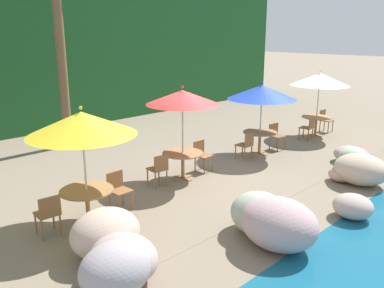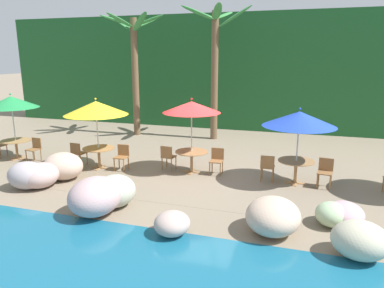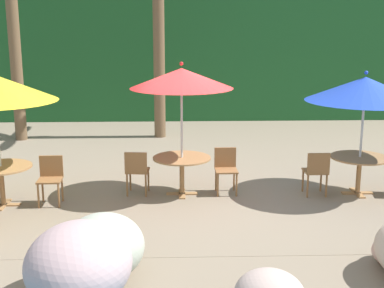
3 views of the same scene
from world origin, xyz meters
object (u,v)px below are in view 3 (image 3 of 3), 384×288
at_px(dining_table_yellow, 1,173).
at_px(chair_yellow_seaward, 51,176).
at_px(umbrella_red, 181,78).
at_px(dining_table_blue, 360,163).
at_px(chair_red_seaward, 226,167).
at_px(chair_blue_inland, 317,170).
at_px(umbrella_blue, 365,89).
at_px(dining_table_red, 182,164).
at_px(chair_red_inland, 137,169).

bearing_deg(dining_table_yellow, chair_yellow_seaward, 7.74).
bearing_deg(umbrella_red, dining_table_blue, -1.28).
bearing_deg(chair_red_seaward, chair_blue_inland, -9.69).
bearing_deg(dining_table_blue, chair_red_seaward, 175.84).
relative_size(dining_table_yellow, umbrella_blue, 0.46).
distance_m(dining_table_red, chair_red_seaward, 0.86).
xyz_separation_m(dining_table_yellow, chair_blue_inland, (5.77, 0.35, -0.10)).
xyz_separation_m(dining_table_yellow, umbrella_blue, (6.62, 0.45, 1.41)).
relative_size(chair_red_seaward, chair_red_inland, 1.00).
relative_size(dining_table_red, chair_red_inland, 1.26).
bearing_deg(chair_yellow_seaward, dining_table_red, 9.75).
height_order(dining_table_yellow, chair_red_inland, chair_red_inland).
distance_m(umbrella_red, chair_red_seaward, 1.92).
bearing_deg(chair_red_inland, umbrella_blue, -0.83).
distance_m(umbrella_red, umbrella_blue, 3.39).
distance_m(dining_table_yellow, umbrella_red, 3.65).
height_order(chair_red_seaward, dining_table_blue, chair_red_seaward).
bearing_deg(chair_blue_inland, chair_yellow_seaward, -177.32).
distance_m(chair_red_inland, chair_blue_inland, 3.40).
xyz_separation_m(chair_red_seaward, dining_table_blue, (2.54, -0.18, 0.10)).
distance_m(chair_yellow_seaward, umbrella_blue, 5.98).
xyz_separation_m(dining_table_yellow, chair_yellow_seaward, (0.85, 0.12, -0.10)).
height_order(dining_table_blue, chair_blue_inland, chair_blue_inland).
xyz_separation_m(chair_red_inland, chair_blue_inland, (3.39, -0.17, 0.00)).
distance_m(dining_table_yellow, chair_red_seaward, 4.13).
bearing_deg(chair_red_seaward, chair_red_inland, -175.87).
bearing_deg(dining_table_yellow, dining_table_red, 9.23).
distance_m(umbrella_red, dining_table_blue, 3.75).
bearing_deg(chair_blue_inland, chair_red_inland, 177.21).
xyz_separation_m(chair_red_seaward, umbrella_blue, (2.54, -0.18, 1.52)).
height_order(chair_yellow_seaward, umbrella_red, umbrella_red).
bearing_deg(umbrella_blue, dining_table_red, 178.72).
bearing_deg(umbrella_blue, dining_table_yellow, -176.11).
bearing_deg(dining_table_red, umbrella_blue, -1.28).
bearing_deg(umbrella_blue, umbrella_red, 178.72).
distance_m(chair_yellow_seaward, chair_red_seaward, 3.28).
relative_size(dining_table_red, dining_table_blue, 1.00).
bearing_deg(chair_red_inland, chair_yellow_seaward, -165.50).
bearing_deg(chair_red_inland, chair_red_seaward, 4.13).
relative_size(dining_table_blue, chair_blue_inland, 1.26).
bearing_deg(chair_red_inland, dining_table_yellow, -167.87).
xyz_separation_m(chair_yellow_seaward, dining_table_blue, (5.77, 0.33, 0.10)).
relative_size(umbrella_red, dining_table_red, 2.30).
relative_size(chair_yellow_seaward, dining_table_red, 0.79).
relative_size(chair_yellow_seaward, dining_table_blue, 0.79).
bearing_deg(dining_table_blue, chair_blue_inland, -173.02).
bearing_deg(dining_table_blue, dining_table_yellow, -176.11).
distance_m(chair_yellow_seaward, dining_table_blue, 5.78).
height_order(umbrella_red, dining_table_red, umbrella_red).
bearing_deg(chair_blue_inland, dining_table_yellow, -176.57).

